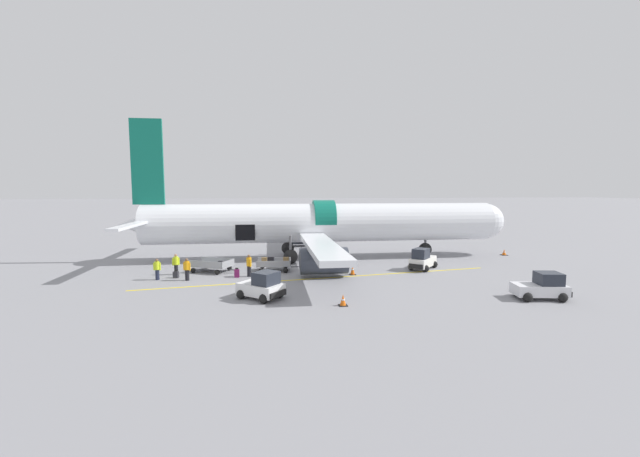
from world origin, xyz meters
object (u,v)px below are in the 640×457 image
ground_crew_loader_b (176,264)px  ground_crew_supervisor (187,269)px  baggage_cart_queued (275,264)px  suitcase_on_tarmac_spare (237,273)px  baggage_tug_mid (262,287)px  suitcase_on_tarmac_upright (176,275)px  baggage_tug_rear (542,288)px  ground_crew_driver (157,269)px  baggage_cart_loading (212,266)px  airplane (319,224)px  ground_crew_loader_a (249,265)px  baggage_tug_lead (422,260)px

ground_crew_loader_b → ground_crew_supervisor: (1.22, -2.07, -0.00)m
baggage_cart_queued → suitcase_on_tarmac_spare: size_ratio=5.01×
ground_crew_loader_b → baggage_tug_mid: bearing=-48.4°
baggage_cart_queued → ground_crew_loader_b: (-7.51, -0.52, 0.34)m
suitcase_on_tarmac_upright → baggage_tug_mid: bearing=-44.8°
baggage_tug_rear → suitcase_on_tarmac_upright: 24.59m
baggage_tug_mid → ground_crew_driver: bearing=142.3°
baggage_cart_loading → ground_crew_driver: bearing=-146.5°
airplane → baggage_cart_loading: airplane is taller
baggage_cart_loading → ground_crew_loader_b: bearing=-164.0°
airplane → ground_crew_loader_a: bearing=-130.7°
baggage_tug_mid → ground_crew_loader_b: size_ratio=1.89×
baggage_cart_queued → suitcase_on_tarmac_upright: baggage_cart_queued is taller
ground_crew_loader_b → suitcase_on_tarmac_upright: ground_crew_loader_b is taller
baggage_tug_rear → ground_crew_loader_b: (-23.25, 9.74, 0.16)m
baggage_tug_rear → baggage_cart_queued: bearing=146.9°
baggage_cart_queued → suitcase_on_tarmac_spare: (-2.82, -2.09, -0.20)m
baggage_tug_lead → suitcase_on_tarmac_upright: bearing=-178.2°
ground_crew_loader_a → ground_crew_loader_b: size_ratio=1.04×
ground_crew_loader_b → suitcase_on_tarmac_spare: bearing=-18.5°
airplane → baggage_tug_lead: airplane is taller
airplane → suitcase_on_tarmac_spare: 10.64m
airplane → ground_crew_loader_a: (-6.18, -7.18, -2.39)m
baggage_cart_loading → suitcase_on_tarmac_spare: 3.12m
baggage_tug_mid → suitcase_on_tarmac_spare: baggage_tug_mid is taller
ground_crew_driver → baggage_cart_queued: bearing=14.1°
ground_crew_supervisor → ground_crew_driver: bearing=168.1°
baggage_tug_mid → baggage_cart_loading: (-4.05, 8.24, -0.23)m
ground_crew_driver → suitcase_on_tarmac_spare: 5.67m
airplane → ground_crew_supervisor: bearing=-143.2°
baggage_cart_queued → ground_crew_supervisor: (-6.29, -2.59, 0.34)m
suitcase_on_tarmac_upright → baggage_tug_lead: bearing=1.8°
baggage_tug_lead → airplane: bearing=141.0°
suitcase_on_tarmac_upright → ground_crew_loader_b: bearing=101.4°
baggage_cart_queued → ground_crew_supervisor: size_ratio=2.27×
baggage_tug_mid → baggage_cart_loading: size_ratio=0.76×
ground_crew_driver → suitcase_on_tarmac_upright: 1.40m
ground_crew_loader_a → baggage_cart_queued: bearing=44.5°
baggage_tug_rear → suitcase_on_tarmac_spare: (-18.55, 8.18, -0.38)m
baggage_tug_mid → baggage_cart_queued: size_ratio=0.83×
baggage_cart_queued → ground_crew_loader_a: size_ratio=2.19×
baggage_tug_lead → baggage_cart_loading: bearing=175.8°
baggage_tug_lead → ground_crew_supervisor: bearing=-175.1°
baggage_tug_rear → suitcase_on_tarmac_upright: bearing=159.4°
baggage_tug_mid → baggage_cart_queued: 8.06m
baggage_tug_lead → ground_crew_loader_b: bearing=178.5°
baggage_tug_mid → ground_crew_supervisor: size_ratio=1.89×
baggage_tug_mid → ground_crew_driver: size_ratio=1.96×
ground_crew_driver → ground_crew_supervisor: (2.17, -0.46, 0.03)m
suitcase_on_tarmac_spare → suitcase_on_tarmac_upright: bearing=174.2°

